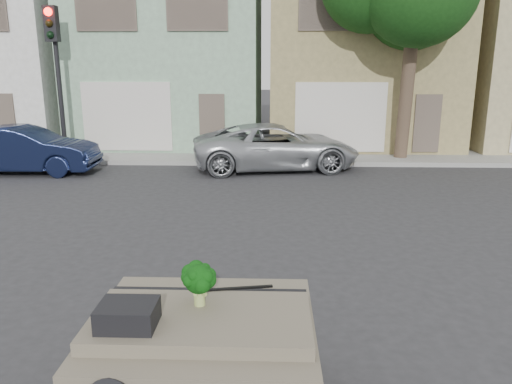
# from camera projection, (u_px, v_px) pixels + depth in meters

# --- Properties ---
(ground_plane) EXTENTS (120.00, 120.00, 0.00)m
(ground_plane) POSITION_uv_depth(u_px,v_px,m) (232.00, 281.00, 7.68)
(ground_plane) COLOR #303033
(ground_plane) RESTS_ON ground
(sidewalk) EXTENTS (40.00, 3.00, 0.15)m
(sidewalk) POSITION_uv_depth(u_px,v_px,m) (256.00, 156.00, 17.82)
(sidewalk) COLOR gray
(sidewalk) RESTS_ON ground
(townhouse_white) EXTENTS (7.20, 8.20, 7.55)m
(townhouse_white) POSITION_uv_depth(u_px,v_px,m) (0.00, 51.00, 21.15)
(townhouse_white) COLOR silver
(townhouse_white) RESTS_ON ground
(townhouse_mint) EXTENTS (7.20, 8.20, 7.55)m
(townhouse_mint) POSITION_uv_depth(u_px,v_px,m) (176.00, 51.00, 20.90)
(townhouse_mint) COLOR #8AB090
(townhouse_mint) RESTS_ON ground
(townhouse_tan) EXTENTS (7.20, 8.20, 7.55)m
(townhouse_tan) POSITION_uv_depth(u_px,v_px,m) (356.00, 51.00, 20.64)
(townhouse_tan) COLOR #968856
(townhouse_tan) RESTS_ON ground
(navy_sedan) EXTENTS (4.42, 1.67, 1.44)m
(navy_sedan) POSITION_uv_depth(u_px,v_px,m) (27.00, 173.00, 15.33)
(navy_sedan) COLOR #111835
(navy_sedan) RESTS_ON ground
(silver_pickup) EXTENTS (5.52, 3.21, 1.44)m
(silver_pickup) POSITION_uv_depth(u_px,v_px,m) (276.00, 169.00, 15.92)
(silver_pickup) COLOR #AEB1B6
(silver_pickup) RESTS_ON ground
(traffic_signal) EXTENTS (0.40, 0.40, 5.10)m
(traffic_signal) POSITION_uv_depth(u_px,v_px,m) (58.00, 86.00, 16.46)
(traffic_signal) COLOR black
(traffic_signal) RESTS_ON ground
(tree_near) EXTENTS (4.40, 4.00, 8.50)m
(tree_near) POSITION_uv_depth(u_px,v_px,m) (411.00, 32.00, 15.94)
(tree_near) COLOR #143E11
(tree_near) RESTS_ON ground
(car_dashboard) EXTENTS (2.00, 1.80, 1.12)m
(car_dashboard) POSITION_uv_depth(u_px,v_px,m) (205.00, 362.00, 4.64)
(car_dashboard) COLOR #6B6351
(car_dashboard) RESTS_ON ground
(instrument_hump) EXTENTS (0.48, 0.38, 0.20)m
(instrument_hump) POSITION_uv_depth(u_px,v_px,m) (128.00, 315.00, 4.15)
(instrument_hump) COLOR black
(instrument_hump) RESTS_ON car_dashboard
(wiper_arm) EXTENTS (0.69, 0.15, 0.02)m
(wiper_arm) POSITION_uv_depth(u_px,v_px,m) (237.00, 288.00, 4.85)
(wiper_arm) COLOR black
(wiper_arm) RESTS_ON car_dashboard
(broccoli) EXTENTS (0.41, 0.41, 0.40)m
(broccoli) POSITION_uv_depth(u_px,v_px,m) (199.00, 285.00, 4.49)
(broccoli) COLOR #093209
(broccoli) RESTS_ON car_dashboard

